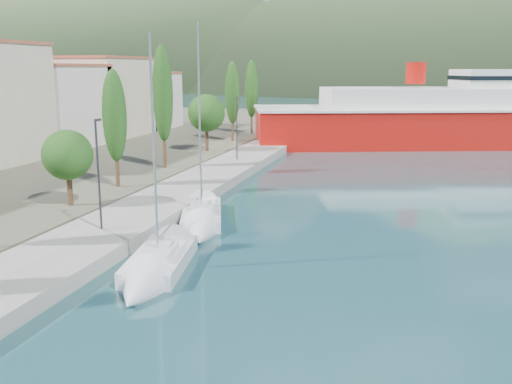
% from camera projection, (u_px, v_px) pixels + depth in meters
% --- Properties ---
extents(ground, '(1400.00, 1400.00, 0.00)m').
position_uv_depth(ground, '(379.00, 111.00, 128.93)').
color(ground, '#204A50').
extents(quay, '(5.00, 88.00, 0.80)m').
position_uv_depth(quay, '(182.00, 193.00, 42.58)').
color(quay, gray).
rests_on(quay, ground).
extents(town_buildings, '(9.20, 69.20, 11.30)m').
position_uv_depth(town_buildings, '(11.00, 108.00, 57.69)').
color(town_buildings, '#BFB4A1').
rests_on(town_buildings, land_strip).
extents(tree_row, '(4.01, 62.04, 10.85)m').
position_uv_depth(tree_row, '(160.00, 111.00, 49.93)').
color(tree_row, '#47301E').
rests_on(tree_row, land_strip).
extents(lamp_posts, '(0.15, 47.35, 6.06)m').
position_uv_depth(lamp_posts, '(111.00, 166.00, 32.19)').
color(lamp_posts, '#2D2D33').
rests_on(lamp_posts, quay).
extents(sailboat_near, '(3.94, 8.68, 12.02)m').
position_uv_depth(sailboat_near, '(149.00, 276.00, 25.74)').
color(sailboat_near, silver).
rests_on(sailboat_near, ground).
extents(sailboat_mid, '(5.26, 9.42, 13.15)m').
position_uv_depth(sailboat_mid, '(201.00, 224.00, 34.27)').
color(sailboat_mid, silver).
rests_on(sailboat_mid, ground).
extents(ferry, '(55.09, 27.92, 10.77)m').
position_uv_depth(ferry, '(473.00, 119.00, 71.58)').
color(ferry, '#B4100B').
rests_on(ferry, ground).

